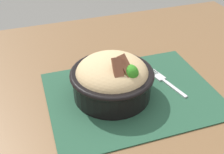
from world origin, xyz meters
TOP-DOWN VIEW (x-y plane):
  - table at (0.00, 0.00)m, footprint 1.08×0.89m
  - placemat at (-0.03, -0.03)m, footprint 0.40×0.31m
  - bowl at (-0.08, -0.01)m, footprint 0.23×0.23m
  - fork at (0.07, -0.01)m, footprint 0.04×0.13m

SIDE VIEW (x-z plane):
  - table at x=0.00m, z-range 0.30..1.02m
  - placemat at x=-0.03m, z-range 0.73..0.73m
  - fork at x=0.07m, z-range 0.73..0.73m
  - bowl at x=-0.08m, z-range 0.72..0.84m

